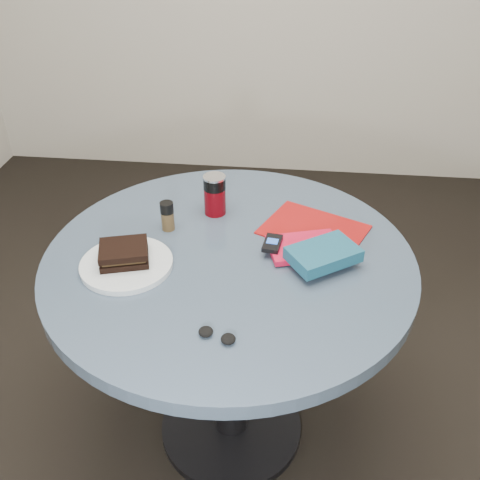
# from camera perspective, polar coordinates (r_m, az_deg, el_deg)

# --- Properties ---
(ground) EXTENTS (4.00, 4.00, 0.00)m
(ground) POSITION_cam_1_polar(r_m,az_deg,el_deg) (1.98, -0.92, -19.40)
(ground) COLOR black
(ground) RESTS_ON ground
(table) EXTENTS (1.00, 1.00, 0.75)m
(table) POSITION_cam_1_polar(r_m,az_deg,el_deg) (1.54, -1.12, -6.47)
(table) COLOR black
(table) RESTS_ON ground
(plate) EXTENTS (0.29, 0.29, 0.02)m
(plate) POSITION_cam_1_polar(r_m,az_deg,el_deg) (1.42, -12.00, -2.54)
(plate) COLOR silver
(plate) RESTS_ON table
(sandwich) EXTENTS (0.15, 0.13, 0.04)m
(sandwich) POSITION_cam_1_polar(r_m,az_deg,el_deg) (1.41, -12.28, -1.40)
(sandwich) COLOR black
(sandwich) RESTS_ON plate
(soda_can) EXTENTS (0.08, 0.08, 0.12)m
(soda_can) POSITION_cam_1_polar(r_m,az_deg,el_deg) (1.59, -2.71, 4.85)
(soda_can) COLOR #60040C
(soda_can) RESTS_ON table
(pepper_grinder) EXTENTS (0.04, 0.04, 0.09)m
(pepper_grinder) POSITION_cam_1_polar(r_m,az_deg,el_deg) (1.53, -7.75, 2.58)
(pepper_grinder) COLOR #43331C
(pepper_grinder) RESTS_ON table
(magazine) EXTENTS (0.34, 0.31, 0.00)m
(magazine) POSITION_cam_1_polar(r_m,az_deg,el_deg) (1.55, 7.87, 1.10)
(magazine) COLOR maroon
(magazine) RESTS_ON table
(red_book) EXTENTS (0.22, 0.18, 0.02)m
(red_book) POSITION_cam_1_polar(r_m,az_deg,el_deg) (1.46, 6.84, -0.74)
(red_book) COLOR #B00D2D
(red_book) RESTS_ON magazine
(novel) EXTENTS (0.21, 0.19, 0.03)m
(novel) POSITION_cam_1_polar(r_m,az_deg,el_deg) (1.39, 8.88, -1.52)
(novel) COLOR navy
(novel) RESTS_ON red_book
(mp3_player) EXTENTS (0.05, 0.08, 0.01)m
(mp3_player) POSITION_cam_1_polar(r_m,az_deg,el_deg) (1.44, 3.47, -0.35)
(mp3_player) COLOR black
(mp3_player) RESTS_ON red_book
(headphones) EXTENTS (0.09, 0.06, 0.02)m
(headphones) POSITION_cam_1_polar(r_m,az_deg,el_deg) (1.20, -2.48, -10.12)
(headphones) COLOR black
(headphones) RESTS_ON table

